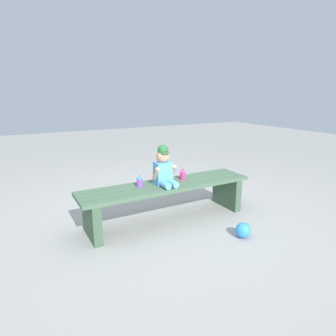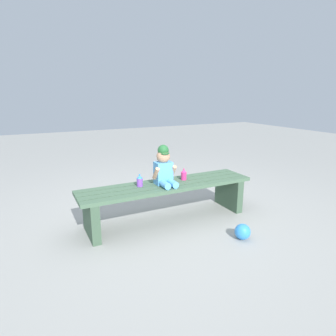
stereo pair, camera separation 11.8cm
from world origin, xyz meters
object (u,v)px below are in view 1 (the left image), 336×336
park_bench (167,195)px  sippy_cup_left (140,181)px  child_figure (164,167)px  toy_ball (243,230)px  sippy_cup_right (183,174)px

park_bench → sippy_cup_left: (-0.29, 0.05, 0.18)m
park_bench → child_figure: bearing=-178.3°
child_figure → toy_ball: size_ratio=2.79×
park_bench → sippy_cup_left: 0.34m
park_bench → toy_ball: bearing=-57.7°
sippy_cup_left → toy_ball: (0.72, -0.73, -0.39)m
child_figure → park_bench: bearing=1.7°
sippy_cup_left → toy_ball: sippy_cup_left is taller
park_bench → child_figure: (-0.04, -0.00, 0.30)m
park_bench → toy_ball: 0.83m
sippy_cup_right → toy_ball: sippy_cup_right is taller
child_figure → sippy_cup_right: 0.29m
toy_ball → park_bench: bearing=122.3°
sippy_cup_left → child_figure: bearing=-11.1°
park_bench → sippy_cup_left: bearing=170.6°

